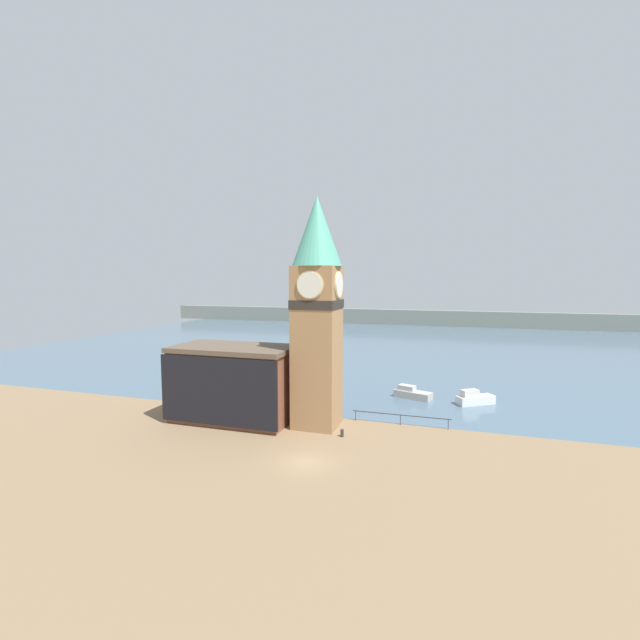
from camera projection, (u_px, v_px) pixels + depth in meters
name	position (u px, v px, depth m)	size (l,w,h in m)	color
ground_plane	(306.00, 462.00, 35.23)	(160.00, 160.00, 0.00)	#846B4C
water	(403.00, 342.00, 103.47)	(160.00, 120.00, 0.00)	slate
far_shoreline	(417.00, 318.00, 141.26)	(180.00, 3.00, 5.00)	gray
pier_railing	(401.00, 416.00, 44.22)	(10.10, 0.08, 1.09)	#333338
clock_tower	(317.00, 306.00, 43.01)	(5.00, 5.00, 23.28)	#9E754C
pier_building	(234.00, 383.00, 45.75)	(12.94, 7.09, 7.97)	brown
boat_near	(412.00, 393.00, 54.30)	(4.99, 3.20, 1.55)	#B7B2A8
boat_far	(474.00, 399.00, 51.55)	(4.71, 3.79, 1.83)	silver
mooring_bollard_near	(342.00, 432.00, 40.93)	(0.33, 0.33, 0.79)	#2D2D33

